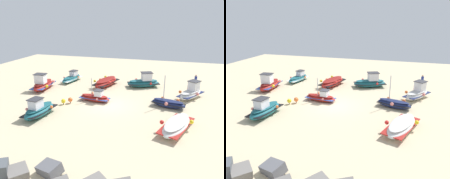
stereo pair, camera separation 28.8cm
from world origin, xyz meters
The scene contains 14 objects.
ground_plane centered at (0.00, 0.00, 0.00)m, with size 51.21×51.21×0.00m, color beige.
fishing_boat_0 centered at (-6.70, 3.63, 0.46)m, with size 2.99×4.71×0.97m.
fishing_boat_1 centered at (9.38, -2.73, 0.66)m, with size 2.33×4.12×2.12m.
fishing_boat_2 centered at (1.75, -0.68, 0.44)m, with size 3.46×1.69×2.52m.
fishing_boat_3 centered at (2.25, -6.16, 0.53)m, with size 2.70×4.77×1.05m.
fishing_boat_4 centered at (-5.84, -1.08, 0.44)m, with size 3.54×1.98×3.27m.
fishing_boat_5 centered at (-2.50, -7.22, 0.62)m, with size 4.41×3.11×1.90m.
fishing_boat_6 centered at (-8.14, -4.48, 0.64)m, with size 3.15×3.88×1.95m.
fishing_boat_7 centered at (5.34, 4.25, 0.61)m, with size 2.13×3.78×1.85m.
fishing_boat_8 centered at (7.52, -6.96, 0.47)m, with size 1.90×3.97×1.46m.
person_walking centered at (-8.79, -8.35, 1.03)m, with size 0.32×0.32×1.78m.
breakwater_rocks centered at (0.40, 11.91, 0.42)m, with size 19.62×2.80×1.33m.
mooring_buoy_0 centered at (4.57, 1.12, 0.37)m, with size 0.45×0.45×0.60m.
mooring_buoy_1 centered at (4.03, 0.61, 0.39)m, with size 0.48×0.48×0.63m.
Camera 2 is at (-6.47, 20.27, 8.74)m, focal length 35.87 mm.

